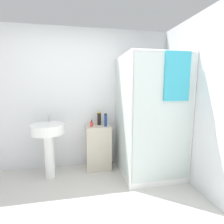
{
  "coord_description": "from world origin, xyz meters",
  "views": [
    {
      "loc": [
        0.0,
        -1.55,
        1.52
      ],
      "look_at": [
        0.51,
        1.09,
        1.1
      ],
      "focal_mm": 28.0,
      "sensor_mm": 36.0,
      "label": 1
    }
  ],
  "objects_px": {
    "soap_dispenser": "(91,124)",
    "shampoo_bottle_blue": "(106,120)",
    "sink": "(48,137)",
    "shampoo_bottle_tall_black": "(99,119)"
  },
  "relations": [
    {
      "from": "sink",
      "to": "soap_dispenser",
      "type": "bearing_deg",
      "value": 10.94
    },
    {
      "from": "sink",
      "to": "shampoo_bottle_blue",
      "type": "xyz_separation_m",
      "value": [
        0.95,
        0.11,
        0.23
      ]
    },
    {
      "from": "shampoo_bottle_tall_black",
      "to": "shampoo_bottle_blue",
      "type": "relative_size",
      "value": 1.04
    },
    {
      "from": "soap_dispenser",
      "to": "shampoo_bottle_blue",
      "type": "xyz_separation_m",
      "value": [
        0.24,
        -0.03,
        0.06
      ]
    },
    {
      "from": "sink",
      "to": "shampoo_bottle_tall_black",
      "type": "relative_size",
      "value": 4.32
    },
    {
      "from": "shampoo_bottle_tall_black",
      "to": "shampoo_bottle_blue",
      "type": "xyz_separation_m",
      "value": [
        0.1,
        -0.14,
        -0.0
      ]
    },
    {
      "from": "soap_dispenser",
      "to": "shampoo_bottle_tall_black",
      "type": "relative_size",
      "value": 0.52
    },
    {
      "from": "soap_dispenser",
      "to": "sink",
      "type": "bearing_deg",
      "value": -169.06
    },
    {
      "from": "sink",
      "to": "shampoo_bottle_tall_black",
      "type": "bearing_deg",
      "value": 16.14
    },
    {
      "from": "soap_dispenser",
      "to": "shampoo_bottle_blue",
      "type": "height_order",
      "value": "shampoo_bottle_blue"
    }
  ]
}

